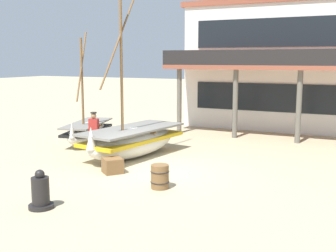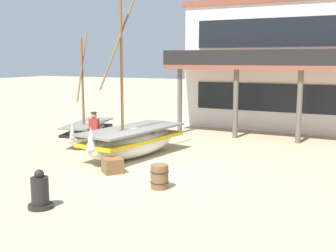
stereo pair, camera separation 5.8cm
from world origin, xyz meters
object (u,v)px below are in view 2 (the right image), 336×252
object	(u,v)px
wooden_barrel	(159,177)
harbor_building_main	(288,65)
cargo_crate	(112,166)
fisherman_by_hull	(94,134)
capstan_winch	(40,193)
fishing_boat_centre_large	(88,131)
fishing_boat_near_left	(132,141)

from	to	relation	value
wooden_barrel	harbor_building_main	xyz separation A→B (m)	(1.01, 13.34, 3.04)
harbor_building_main	cargo_crate	bearing A→B (deg)	-104.13
fisherman_by_hull	capstan_winch	xyz separation A→B (m)	(2.35, -5.49, -0.44)
fishing_boat_centre_large	fisherman_by_hull	bearing A→B (deg)	-46.38
fisherman_by_hull	cargo_crate	distance (m)	2.93
capstan_winch	fishing_boat_near_left	bearing A→B (deg)	98.32
harbor_building_main	fishing_boat_centre_large	bearing A→B (deg)	-127.68
fishing_boat_centre_large	fisherman_by_hull	size ratio (longest dim) A/B	2.89
wooden_barrel	harbor_building_main	world-z (taller)	harbor_building_main
fishing_boat_centre_large	harbor_building_main	world-z (taller)	harbor_building_main
fisherman_by_hull	harbor_building_main	xyz separation A→B (m)	(5.29, 10.63, 2.55)
harbor_building_main	fishing_boat_near_left	bearing A→B (deg)	-110.31
capstan_winch	wooden_barrel	bearing A→B (deg)	55.23
fisherman_by_hull	capstan_winch	world-z (taller)	fisherman_by_hull
fishing_boat_near_left	cargo_crate	bearing A→B (deg)	-74.67
cargo_crate	capstan_winch	bearing A→B (deg)	-86.38
fisherman_by_hull	wooden_barrel	size ratio (longest dim) A/B	2.41
fishing_boat_near_left	cargo_crate	size ratio (longest dim) A/B	10.97
fisherman_by_hull	harbor_building_main	world-z (taller)	harbor_building_main
fishing_boat_centre_large	harbor_building_main	bearing A→B (deg)	52.32
wooden_barrel	capstan_winch	bearing A→B (deg)	-124.77
capstan_winch	wooden_barrel	world-z (taller)	capstan_winch
fisherman_by_hull	wooden_barrel	distance (m)	5.09
wooden_barrel	fishing_boat_near_left	bearing A→B (deg)	132.04
fishing_boat_centre_large	fishing_boat_near_left	bearing A→B (deg)	-22.93
capstan_winch	harbor_building_main	size ratio (longest dim) A/B	0.09
wooden_barrel	harbor_building_main	size ratio (longest dim) A/B	0.07
capstan_winch	cargo_crate	size ratio (longest dim) A/B	1.68
fishing_boat_centre_large	capstan_winch	size ratio (longest dim) A/B	4.88
fishing_boat_centre_large	wooden_barrel	bearing A→B (deg)	-36.77
fishing_boat_near_left	capstan_winch	size ratio (longest dim) A/B	6.54
wooden_barrel	harbor_building_main	distance (m)	13.72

